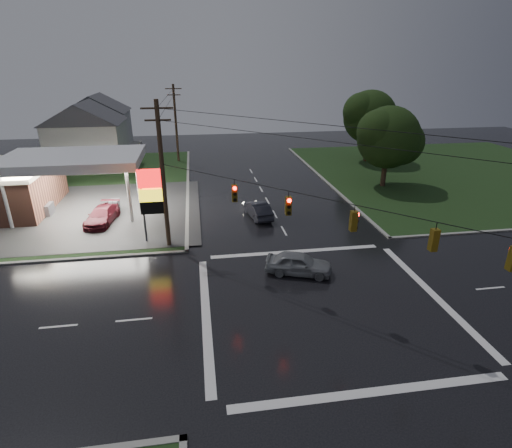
{
  "coord_description": "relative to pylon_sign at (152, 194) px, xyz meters",
  "views": [
    {
      "loc": [
        -7.07,
        -19.39,
        13.43
      ],
      "look_at": [
        -3.22,
        5.68,
        3.0
      ],
      "focal_mm": 28.0,
      "sensor_mm": 36.0,
      "label": 1
    }
  ],
  "objects": [
    {
      "name": "tree_ne_far",
      "position": [
        27.65,
        23.49,
        2.17
      ],
      "size": [
        8.46,
        7.2,
        9.8
      ],
      "color": "black",
      "rests_on": "ground"
    },
    {
      "name": "car_crossing",
      "position": [
        9.89,
        -6.77,
        -3.25
      ],
      "size": [
        4.78,
        3.17,
        1.51
      ],
      "primitive_type": "imported",
      "rotation": [
        0.0,
        0.0,
        1.23
      ],
      "color": "gray",
      "rests_on": "ground"
    },
    {
      "name": "car_pump",
      "position": [
        -5.04,
        4.7,
        -3.29
      ],
      "size": [
        2.79,
        5.26,
        1.45
      ],
      "primitive_type": "imported",
      "rotation": [
        0.0,
        0.0,
        -0.16
      ],
      "color": "#54131C",
      "rests_on": "ground"
    },
    {
      "name": "car_north",
      "position": [
        8.81,
        4.05,
        -3.27
      ],
      "size": [
        2.29,
        4.69,
        1.48
      ],
      "primitive_type": "imported",
      "rotation": [
        0.0,
        0.0,
        3.31
      ],
      "color": "#22232B",
      "rests_on": "ground"
    },
    {
      "name": "house_near",
      "position": [
        -10.45,
        25.5,
        0.39
      ],
      "size": [
        11.05,
        8.48,
        8.6
      ],
      "color": "silver",
      "rests_on": "ground"
    },
    {
      "name": "utility_pole_nw",
      "position": [
        1.0,
        -1.0,
        1.71
      ],
      "size": [
        2.2,
        0.32,
        11.0
      ],
      "color": "#382619",
      "rests_on": "ground"
    },
    {
      "name": "traffic_signals",
      "position": [
        10.52,
        -10.52,
        2.47
      ],
      "size": [
        26.87,
        26.87,
        1.47
      ],
      "color": "black",
      "rests_on": "ground"
    },
    {
      "name": "pylon_sign",
      "position": [
        0.0,
        0.0,
        0.0
      ],
      "size": [
        2.0,
        0.35,
        6.0
      ],
      "color": "#59595E",
      "rests_on": "ground"
    },
    {
      "name": "tree_ne_near",
      "position": [
        24.64,
        11.49,
        1.55
      ],
      "size": [
        7.99,
        6.8,
        8.98
      ],
      "color": "black",
      "rests_on": "ground"
    },
    {
      "name": "house_far",
      "position": [
        -11.45,
        37.5,
        0.39
      ],
      "size": [
        11.05,
        8.48,
        8.6
      ],
      "color": "silver",
      "rests_on": "ground"
    },
    {
      "name": "ground",
      "position": [
        10.5,
        -10.5,
        -4.01
      ],
      "size": [
        120.0,
        120.0,
        0.0
      ],
      "primitive_type": "plane",
      "color": "black",
      "rests_on": "ground"
    },
    {
      "name": "grass_nw",
      "position": [
        -15.5,
        15.5,
        -3.97
      ],
      "size": [
        36.0,
        36.0,
        0.08
      ],
      "primitive_type": "cube",
      "color": "#1C3115",
      "rests_on": "ground"
    },
    {
      "name": "grass_ne",
      "position": [
        36.5,
        15.5,
        -3.97
      ],
      "size": [
        36.0,
        36.0,
        0.08
      ],
      "primitive_type": "cube",
      "color": "#1C3115",
      "rests_on": "ground"
    },
    {
      "name": "utility_pole_n",
      "position": [
        1.0,
        27.5,
        1.46
      ],
      "size": [
        2.2,
        0.32,
        10.5
      ],
      "color": "#382619",
      "rests_on": "ground"
    }
  ]
}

